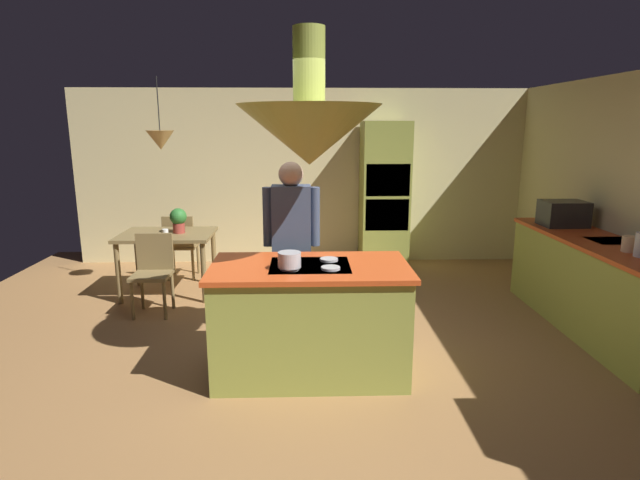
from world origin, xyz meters
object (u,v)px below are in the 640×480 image
Objects in this scene: chair_facing_island at (153,268)px; potted_plant_on_table at (178,219)px; kitchen_island at (310,319)px; microwave_on_counter at (563,213)px; cup_on_table at (165,233)px; person_at_island at (292,239)px; dining_table at (167,242)px; cooking_pot_on_cooktop at (289,260)px; chair_by_back_wall at (180,242)px; oven_tower at (384,196)px; canister_sugar at (630,244)px.

potted_plant_on_table reaches higher than chair_facing_island.
kitchen_island is 1.84× the size of chair_facing_island.
microwave_on_counter is at bearing 1.01° from chair_facing_island.
cup_on_table is 4.52m from microwave_on_counter.
cup_on_table is (-1.50, 1.18, -0.18)m from person_at_island.
dining_table is 2.73m from cooking_pot_on_cooktop.
cup_on_table is at bearing 131.21° from kitchen_island.
microwave_on_counter reaches higher than chair_by_back_wall.
microwave_on_counter reaches higher than dining_table.
potted_plant_on_table reaches higher than kitchen_island.
chair_facing_island is at bearing -147.68° from oven_tower.
cup_on_table is at bearing 141.76° from person_at_island.
potted_plant_on_table reaches higher than chair_by_back_wall.
potted_plant_on_table is (0.15, 0.64, 0.42)m from chair_facing_island.
dining_table is 7.73× the size of canister_sugar.
oven_tower is at bearing 135.81° from microwave_on_counter.
kitchen_island reaches higher than chair_by_back_wall.
oven_tower is 2.89m from potted_plant_on_table.
canister_sugar reaches higher than cup_on_table.
chair_by_back_wall is at bearing -169.58° from oven_tower.
microwave_on_counter is at bearing 15.55° from person_at_island.
kitchen_island is 3.48× the size of microwave_on_counter.
chair_by_back_wall is 2.90× the size of potted_plant_on_table.
chair_by_back_wall is 4.83× the size of cooking_pot_on_cooktop.
kitchen_island is at bearing -77.20° from person_at_island.
cup_on_table is 0.50× the size of cooking_pot_on_cooktop.
oven_tower reaches higher than cup_on_table.
oven_tower reaches higher than canister_sugar.
kitchen_island is 2.54m from cup_on_table.
kitchen_island is 0.77× the size of oven_tower.
canister_sugar reaches higher than potted_plant_on_table.
potted_plant_on_table is 3.33× the size of cup_on_table.
person_at_island reaches higher than cup_on_table.
oven_tower is 3.60m from cooking_pot_on_cooktop.
person_at_island is at bearing -45.13° from potted_plant_on_table.
oven_tower is 1.90× the size of dining_table.
potted_plant_on_table is 1.67× the size of cooking_pot_on_cooktop.
chair_facing_island is at bearing 139.12° from kitchen_island.
cup_on_table is 0.63× the size of canister_sugar.
chair_facing_island is 2.28m from cooking_pot_on_cooktop.
canister_sugar is at bearing -13.83° from chair_facing_island.
chair_facing_island is at bearing 90.00° from chair_by_back_wall.
potted_plant_on_table is at bearing 172.71° from microwave_on_counter.
dining_table is 0.65m from chair_facing_island.
microwave_on_counter is at bearing 29.27° from cooking_pot_on_cooktop.
canister_sugar is (2.84, 0.35, 0.53)m from kitchen_island.
person_at_island is at bearing -26.18° from chair_facing_island.
oven_tower is at bearing 22.21° from dining_table.
cooking_pot_on_cooktop reaches higher than potted_plant_on_table.
person_at_island is at bearing 173.12° from canister_sugar.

